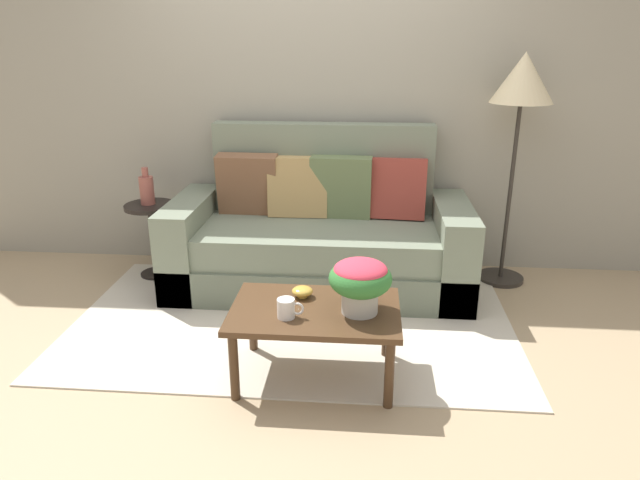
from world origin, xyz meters
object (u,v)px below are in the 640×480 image
at_px(couch, 320,237).
at_px(coffee_table, 315,317).
at_px(table_vase, 147,189).
at_px(floor_lamp, 522,92).
at_px(snack_bowl, 302,291).
at_px(side_table, 152,227).
at_px(potted_plant, 360,280).
at_px(coffee_mug, 287,308).

relative_size(couch, coffee_table, 2.41).
bearing_deg(table_vase, couch, -1.35).
bearing_deg(floor_lamp, coffee_table, -132.17).
bearing_deg(snack_bowl, side_table, 137.84).
xyz_separation_m(potted_plant, table_vase, (-1.58, 1.29, 0.09)).
xyz_separation_m(couch, floor_lamp, (1.35, 0.16, 1.02)).
distance_m(floor_lamp, potted_plant, 1.93).
relative_size(couch, table_vase, 7.75).
height_order(couch, coffee_table, couch).
bearing_deg(couch, potted_plant, -76.21).
bearing_deg(coffee_mug, floor_lamp, 47.23).
relative_size(potted_plant, snack_bowl, 2.82).
bearing_deg(snack_bowl, floor_lamp, 43.37).
xyz_separation_m(coffee_table, snack_bowl, (-0.08, 0.13, 0.09)).
xyz_separation_m(couch, table_vase, (-1.27, 0.03, 0.32)).
distance_m(side_table, snack_bowl, 1.70).
bearing_deg(side_table, coffee_table, -43.40).
height_order(couch, table_vase, couch).
xyz_separation_m(coffee_table, potted_plant, (0.23, -0.02, 0.23)).
bearing_deg(coffee_table, side_table, 136.60).
distance_m(coffee_table, table_vase, 1.88).
bearing_deg(coffee_mug, snack_bowl, 78.00).
bearing_deg(potted_plant, coffee_table, 174.46).
height_order(side_table, table_vase, table_vase).
bearing_deg(table_vase, coffee_table, -43.27).
bearing_deg(couch, side_table, 179.00).
bearing_deg(side_table, table_vase, 151.34).
xyz_separation_m(couch, coffee_table, (0.08, -1.24, 0.00)).
relative_size(potted_plant, table_vase, 1.17).
height_order(potted_plant, snack_bowl, potted_plant).
bearing_deg(couch, coffee_table, -86.28).
height_order(floor_lamp, coffee_mug, floor_lamp).
distance_m(couch, coffee_table, 1.24).
height_order(floor_lamp, table_vase, floor_lamp).
bearing_deg(coffee_table, snack_bowl, 122.44).
height_order(coffee_table, potted_plant, potted_plant).
xyz_separation_m(potted_plant, snack_bowl, (-0.31, 0.15, -0.15)).
bearing_deg(snack_bowl, table_vase, 137.96).
distance_m(potted_plant, coffee_mug, 0.39).
distance_m(coffee_mug, table_vase, 1.86).
bearing_deg(table_vase, snack_bowl, -42.04).
xyz_separation_m(coffee_table, side_table, (-1.34, 1.26, 0.04)).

